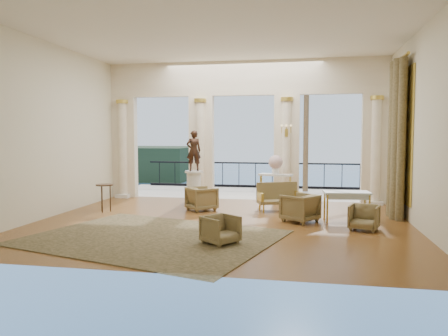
% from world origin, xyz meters
% --- Properties ---
extents(floor, '(9.00, 9.00, 0.00)m').
position_xyz_m(floor, '(0.00, 0.00, 0.00)').
color(floor, '#49230C').
rests_on(floor, ground).
extents(room_walls, '(9.00, 9.00, 9.00)m').
position_xyz_m(room_walls, '(0.00, -1.12, 2.88)').
color(room_walls, beige).
rests_on(room_walls, ground).
extents(arcade, '(9.00, 0.56, 4.50)m').
position_xyz_m(arcade, '(-0.00, 3.82, 2.58)').
color(arcade, beige).
rests_on(arcade, ground).
extents(terrace, '(10.00, 3.60, 0.10)m').
position_xyz_m(terrace, '(0.00, 5.80, -0.05)').
color(terrace, '#A99E8F').
rests_on(terrace, ground).
extents(balustrade, '(9.00, 0.06, 1.03)m').
position_xyz_m(balustrade, '(0.00, 7.40, 0.41)').
color(balustrade, black).
rests_on(balustrade, terrace).
extents(palm_tree, '(2.00, 2.00, 4.50)m').
position_xyz_m(palm_tree, '(2.00, 6.60, 4.09)').
color(palm_tree, '#4C3823').
rests_on(palm_tree, terrace).
extents(headland, '(22.00, 18.00, 6.00)m').
position_xyz_m(headland, '(-30.00, 70.00, -3.00)').
color(headland, black).
rests_on(headland, sea).
extents(sea, '(160.00, 160.00, 0.00)m').
position_xyz_m(sea, '(0.00, 60.00, -6.00)').
color(sea, '#294C7E').
rests_on(sea, ground).
extents(curtain, '(0.33, 1.40, 4.09)m').
position_xyz_m(curtain, '(4.28, 1.50, 2.02)').
color(curtain, '#484025').
rests_on(curtain, ground).
extents(window_frame, '(0.04, 1.60, 3.40)m').
position_xyz_m(window_frame, '(4.47, 1.50, 2.10)').
color(window_frame, gold).
rests_on(window_frame, room_walls).
extents(wall_sconce, '(0.30, 0.11, 0.33)m').
position_xyz_m(wall_sconce, '(1.40, 3.51, 2.23)').
color(wall_sconce, gold).
rests_on(wall_sconce, arcade).
extents(rug, '(5.67, 4.93, 0.02)m').
position_xyz_m(rug, '(-1.07, -1.80, 0.01)').
color(rug, '#282D18').
rests_on(rug, ground).
extents(armchair_a, '(0.81, 0.82, 0.62)m').
position_xyz_m(armchair_a, '(0.40, -2.03, 0.31)').
color(armchair_a, '#4B4022').
rests_on(armchair_a, ground).
extents(armchair_b, '(0.75, 0.72, 0.63)m').
position_xyz_m(armchair_b, '(3.30, -0.22, 0.32)').
color(armchair_b, '#4B4022').
rests_on(armchair_b, ground).
extents(armchair_c, '(0.99, 1.00, 0.76)m').
position_xyz_m(armchair_c, '(1.88, 0.48, 0.38)').
color(armchair_c, '#4B4022').
rests_on(armchair_c, ground).
extents(armchair_d, '(0.98, 0.99, 0.74)m').
position_xyz_m(armchair_d, '(-0.86, 1.63, 0.37)').
color(armchair_d, '#4B4022').
rests_on(armchair_d, ground).
extents(settee, '(1.30, 0.92, 0.79)m').
position_xyz_m(settee, '(1.26, 2.01, 0.39)').
color(settee, '#4B4022').
rests_on(settee, ground).
extents(game_table, '(1.14, 0.69, 0.75)m').
position_xyz_m(game_table, '(3.00, 0.70, 0.67)').
color(game_table, silver).
rests_on(game_table, ground).
extents(pedestal, '(0.58, 0.58, 1.06)m').
position_xyz_m(pedestal, '(-1.30, 2.43, 0.51)').
color(pedestal, silver).
rests_on(pedestal, ground).
extents(statue, '(0.52, 0.44, 1.21)m').
position_xyz_m(statue, '(-1.30, 2.43, 1.66)').
color(statue, '#321F16').
rests_on(statue, pedestal).
extents(console_table, '(1.07, 0.64, 0.95)m').
position_xyz_m(console_table, '(1.11, 3.05, 0.79)').
color(console_table, silver).
rests_on(console_table, ground).
extents(urn, '(0.43, 0.43, 0.57)m').
position_xyz_m(urn, '(1.11, 3.05, 1.27)').
color(urn, white).
rests_on(urn, console_table).
extents(side_table, '(0.47, 0.47, 0.77)m').
position_xyz_m(side_table, '(-3.46, 0.93, 0.66)').
color(side_table, black).
rests_on(side_table, ground).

